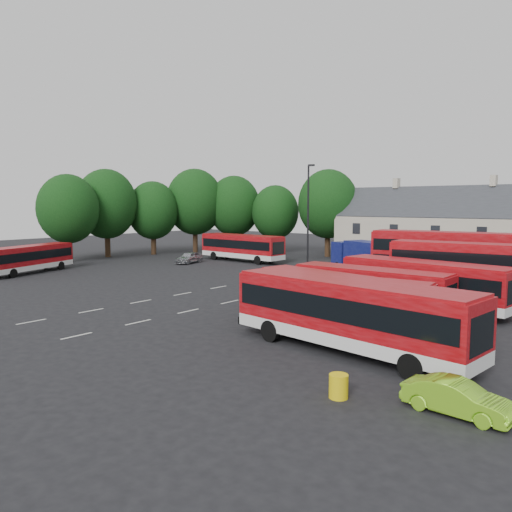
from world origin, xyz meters
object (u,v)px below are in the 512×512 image
(bus_dd_south, at_px, (464,268))
(grit_bin, at_px, (339,386))
(silver_car, at_px, (189,258))
(lamppost, at_px, (308,213))
(lime_car, at_px, (457,398))
(bus_row_a, at_px, (349,310))
(box_truck, at_px, (363,255))
(bus_west, at_px, (30,257))

(bus_dd_south, distance_m, grit_bin, 21.86)
(silver_car, distance_m, lamppost, 15.17)
(silver_car, bearing_deg, lime_car, -44.36)
(bus_row_a, distance_m, silver_car, 37.58)
(grit_bin, height_order, lamppost, lamppost)
(box_truck, bearing_deg, silver_car, -141.67)
(box_truck, xyz_separation_m, lime_car, (18.48, -28.59, -1.26))
(grit_bin, xyz_separation_m, lamppost, (-21.46, 29.99, 5.54))
(box_truck, relative_size, lamppost, 0.70)
(bus_dd_south, xyz_separation_m, grit_bin, (2.37, -21.64, -1.97))
(bus_west, bearing_deg, silver_car, -40.21)
(lime_car, bearing_deg, bus_dd_south, 19.57)
(bus_dd_south, xyz_separation_m, box_truck, (-12.33, 8.19, -0.56))
(bus_dd_south, bearing_deg, bus_row_a, -96.14)
(grit_bin, bearing_deg, silver_car, 144.67)
(silver_car, relative_size, lamppost, 0.36)
(lime_car, xyz_separation_m, lamppost, (-25.23, 28.74, 5.39))
(box_truck, relative_size, lime_car, 2.20)
(lime_car, bearing_deg, lamppost, 44.08)
(bus_row_a, bearing_deg, grit_bin, -58.05)
(grit_bin, bearing_deg, box_truck, 116.24)
(bus_west, height_order, box_truck, box_truck)
(bus_dd_south, height_order, lamppost, lamppost)
(box_truck, bearing_deg, lime_car, -33.79)
(bus_row_a, height_order, silver_car, bus_row_a)
(grit_bin, relative_size, lamppost, 0.08)
(lime_car, height_order, grit_bin, lime_car)
(bus_west, distance_m, grit_bin, 41.63)
(lime_car, relative_size, grit_bin, 4.07)
(box_truck, relative_size, grit_bin, 8.96)
(bus_row_a, bearing_deg, silver_car, 155.04)
(bus_dd_south, height_order, grit_bin, bus_dd_south)
(box_truck, bearing_deg, bus_west, -117.34)
(bus_row_a, bearing_deg, lamppost, 133.56)
(bus_dd_south, relative_size, silver_car, 2.61)
(bus_west, xyz_separation_m, silver_car, (6.14, 15.99, -0.99))
(silver_car, bearing_deg, grit_bin, -48.45)
(bus_west, xyz_separation_m, grit_bin, (40.73, -8.52, -1.24))
(bus_west, distance_m, lime_car, 45.10)
(bus_dd_south, bearing_deg, grit_bin, -89.62)
(silver_car, xyz_separation_m, lamppost, (13.13, 5.47, 5.29))
(bus_west, bearing_deg, lamppost, -61.11)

